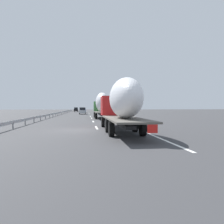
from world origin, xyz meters
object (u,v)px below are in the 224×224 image
truck_lead (102,104)px  truck_trailing (122,103)px  car_silver_hatch (82,111)px  road_sign (106,106)px  car_blue_sedan (83,110)px  car_black_suv (76,110)px

truck_lead → truck_trailing: truck_lead is taller
car_silver_hatch → road_sign: bearing=-75.3°
truck_trailing → car_silver_hatch: size_ratio=2.99×
car_blue_sedan → car_black_suv: (16.37, 3.31, 0.02)m
truck_lead → car_black_suv: truck_lead is taller
truck_trailing → car_black_suv: 77.12m
car_blue_sedan → car_silver_hatch: car_silver_hatch is taller
car_silver_hatch → car_blue_sedan: bearing=-0.3°
truck_lead → truck_trailing: 21.46m
truck_trailing → car_black_suv: size_ratio=2.85×
car_blue_sedan → car_black_suv: 16.70m
truck_trailing → road_sign: 45.94m
truck_trailing → car_silver_hatch: truck_trailing is taller
car_silver_hatch → car_black_suv: (32.75, 3.22, -0.01)m
car_black_suv → road_sign: 32.58m
car_blue_sedan → car_black_suv: bearing=11.4°
truck_trailing → car_silver_hatch: (44.04, 3.74, -1.37)m
truck_trailing → car_silver_hatch: 44.22m
car_black_suv → road_sign: size_ratio=1.41×
car_silver_hatch → car_black_suv: bearing=5.6°
car_blue_sedan → road_sign: bearing=-155.1°
car_blue_sedan → road_sign: size_ratio=1.23×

